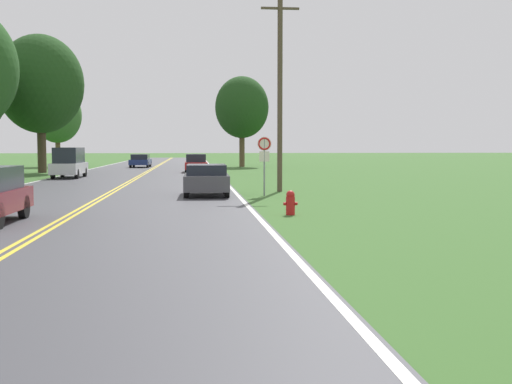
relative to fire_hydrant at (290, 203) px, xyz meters
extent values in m
cylinder|color=red|center=(0.00, 0.00, -0.10)|extent=(0.28, 0.28, 0.58)
sphere|color=red|center=(0.00, 0.00, 0.24)|extent=(0.27, 0.27, 0.27)
cylinder|color=red|center=(0.18, 0.00, -0.04)|extent=(0.08, 0.10, 0.10)
cylinder|color=red|center=(-0.18, 0.00, -0.04)|extent=(0.08, 0.10, 0.10)
cylinder|color=gray|center=(0.05, 7.85, 0.87)|extent=(0.07, 0.07, 2.51)
cylinder|color=silver|center=(0.05, 7.83, 1.87)|extent=(0.60, 0.02, 0.60)
torus|color=red|center=(0.05, 7.82, 1.87)|extent=(0.55, 0.07, 0.55)
cube|color=silver|center=(0.05, 7.83, 1.32)|extent=(0.44, 0.02, 0.44)
cylinder|color=brown|center=(1.07, 10.36, 4.20)|extent=(0.24, 0.24, 9.18)
cube|color=brown|center=(1.07, 10.36, 8.19)|extent=(1.80, 0.12, 0.10)
cylinder|color=brown|center=(2.12, 47.31, 1.53)|extent=(0.56, 0.56, 3.84)
ellipsoid|color=#1E4219|center=(2.12, 47.31, 5.82)|extent=(5.59, 5.59, 6.42)
cylinder|color=#473828|center=(-15.22, 33.71, 1.72)|extent=(0.69, 0.69, 4.23)
ellipsoid|color=#1E4219|center=(-15.22, 33.71, 6.77)|extent=(6.89, 6.89, 7.92)
cylinder|color=brown|center=(-17.22, 49.81, 1.24)|extent=(0.51, 0.51, 3.26)
ellipsoid|color=#386B2D|center=(-17.22, 49.81, 5.02)|extent=(5.06, 5.06, 5.82)
cylinder|color=black|center=(-8.08, -0.21, -0.03)|extent=(0.20, 0.71, 0.71)
cylinder|color=black|center=(-1.62, 6.88, -0.09)|extent=(0.21, 0.61, 0.61)
cylinder|color=black|center=(-3.33, 6.91, -0.09)|extent=(0.21, 0.61, 0.61)
cylinder|color=black|center=(-1.59, 9.24, -0.09)|extent=(0.21, 0.61, 0.61)
cylinder|color=black|center=(-3.29, 9.26, -0.09)|extent=(0.21, 0.61, 0.61)
cube|color=#47474C|center=(-2.46, 8.07, 0.21)|extent=(1.96, 3.83, 0.66)
cube|color=#1E232D|center=(-2.46, 8.07, 0.76)|extent=(1.72, 2.69, 0.43)
cylinder|color=black|center=(-12.16, 26.23, -0.06)|extent=(0.21, 0.67, 0.67)
cylinder|color=black|center=(-10.61, 26.21, -0.06)|extent=(0.21, 0.67, 0.67)
cylinder|color=black|center=(-12.19, 23.30, -0.06)|extent=(0.21, 0.67, 0.67)
cylinder|color=black|center=(-10.64, 23.28, -0.06)|extent=(0.21, 0.67, 0.67)
cube|color=silver|center=(-11.40, 24.75, 0.27)|extent=(1.80, 4.75, 0.72)
cube|color=#1E232D|center=(-11.40, 24.75, 1.15)|extent=(1.58, 3.33, 1.04)
cylinder|color=black|center=(-1.96, 31.88, -0.08)|extent=(0.20, 0.62, 0.62)
cylinder|color=black|center=(-3.57, 31.87, -0.08)|extent=(0.20, 0.62, 0.62)
cylinder|color=black|center=(-1.97, 34.45, -0.08)|extent=(0.20, 0.62, 0.62)
cylinder|color=black|center=(-3.59, 34.44, -0.08)|extent=(0.20, 0.62, 0.62)
cube|color=#A81E1E|center=(-2.77, 33.16, 0.17)|extent=(1.84, 4.15, 0.57)
cube|color=#1E232D|center=(-2.77, 33.32, 0.79)|extent=(1.61, 2.29, 0.66)
cylinder|color=black|center=(-9.12, 47.62, -0.07)|extent=(0.22, 0.64, 0.64)
cylinder|color=black|center=(-7.43, 47.57, -0.07)|extent=(0.22, 0.64, 0.64)
cylinder|color=black|center=(-9.20, 44.92, -0.07)|extent=(0.22, 0.64, 0.64)
cylinder|color=black|center=(-7.51, 44.87, -0.07)|extent=(0.22, 0.64, 0.64)
cube|color=navy|center=(-8.32, 46.25, 0.16)|extent=(2.02, 4.41, 0.52)
cube|color=#1E232D|center=(-8.32, 46.07, 0.68)|extent=(1.73, 2.45, 0.53)
camera|label=1|loc=(-3.05, -19.83, 1.77)|focal=45.00mm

